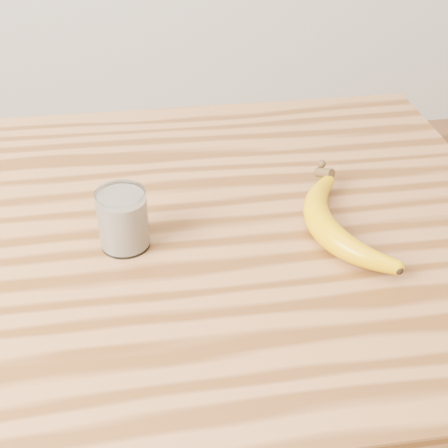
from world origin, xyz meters
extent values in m
cube|color=#925E34|center=(0.00, 0.00, 0.88)|extent=(1.20, 0.80, 0.04)
cylinder|color=brown|center=(0.54, 0.34, 0.43)|extent=(0.06, 0.06, 0.86)
cylinder|color=white|center=(0.02, -0.04, 0.94)|extent=(0.07, 0.07, 0.09)
torus|color=white|center=(0.02, -0.04, 0.98)|extent=(0.07, 0.07, 0.00)
cylinder|color=beige|center=(0.02, -0.04, 0.94)|extent=(0.06, 0.06, 0.07)
camera|label=1|loc=(0.06, -0.74, 1.43)|focal=50.00mm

